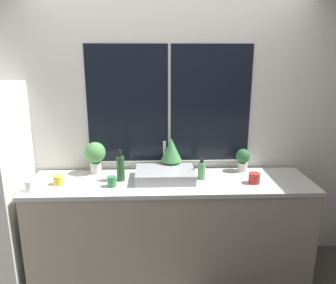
% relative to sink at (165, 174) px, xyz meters
% --- Properties ---
extents(wall_back, '(8.00, 0.09, 2.70)m').
position_rel_sink_xyz_m(wall_back, '(0.05, 0.32, 0.41)').
color(wall_back, silver).
rests_on(wall_back, ground_plane).
extents(counter, '(2.45, 0.61, 0.90)m').
position_rel_sink_xyz_m(counter, '(0.05, -0.04, -0.49)').
color(counter, '#B2A893').
rests_on(counter, ground_plane).
extents(sink, '(0.51, 0.41, 0.29)m').
position_rel_sink_xyz_m(sink, '(0.00, 0.00, 0.00)').
color(sink, '#ADADB2').
rests_on(sink, counter).
extents(potted_plant_left, '(0.19, 0.19, 0.29)m').
position_rel_sink_xyz_m(potted_plant_left, '(-0.63, 0.18, 0.13)').
color(potted_plant_left, silver).
rests_on(potted_plant_left, counter).
extents(potted_plant_center, '(0.19, 0.19, 0.32)m').
position_rel_sink_xyz_m(potted_plant_center, '(0.06, 0.18, 0.15)').
color(potted_plant_center, silver).
rests_on(potted_plant_center, counter).
extents(potted_plant_right, '(0.13, 0.13, 0.21)m').
position_rel_sink_xyz_m(potted_plant_right, '(0.73, 0.18, 0.08)').
color(potted_plant_right, silver).
rests_on(potted_plant_right, counter).
extents(soap_bottle, '(0.07, 0.07, 0.19)m').
position_rel_sink_xyz_m(soap_bottle, '(0.32, -0.00, 0.03)').
color(soap_bottle, '#519E5B').
rests_on(soap_bottle, counter).
extents(bottle_tall, '(0.07, 0.07, 0.28)m').
position_rel_sink_xyz_m(bottle_tall, '(-0.38, -0.01, 0.07)').
color(bottle_tall, '#235128').
rests_on(bottle_tall, counter).
extents(mug_green, '(0.07, 0.07, 0.09)m').
position_rel_sink_xyz_m(mug_green, '(-0.45, -0.14, -0.00)').
color(mug_green, '#38844C').
rests_on(mug_green, counter).
extents(mug_white, '(0.08, 0.08, 0.09)m').
position_rel_sink_xyz_m(mug_white, '(-1.09, -0.21, -0.00)').
color(mug_white, white).
rests_on(mug_white, counter).
extents(mug_yellow, '(0.09, 0.09, 0.08)m').
position_rel_sink_xyz_m(mug_yellow, '(-0.90, -0.08, -0.01)').
color(mug_yellow, gold).
rests_on(mug_yellow, counter).
extents(mug_red, '(0.10, 0.10, 0.09)m').
position_rel_sink_xyz_m(mug_red, '(0.76, -0.11, -0.00)').
color(mug_red, '#B72D28').
rests_on(mug_red, counter).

